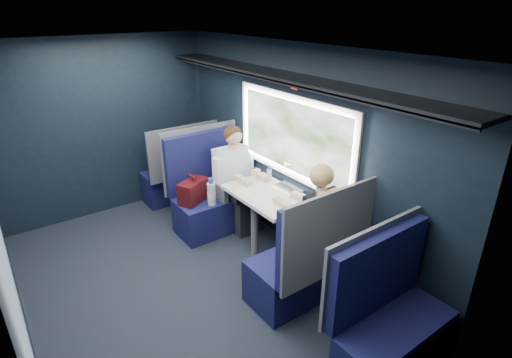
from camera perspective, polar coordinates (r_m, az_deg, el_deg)
ground at (r=4.30m, az=-10.12°, el=-14.65°), size 2.80×4.20×0.01m
room_shell at (r=3.59m, az=-11.47°, el=4.40°), size 3.00×4.40×2.40m
table at (r=4.38m, az=1.41°, el=-3.02°), size 0.62×1.00×0.74m
seat_bay_near at (r=5.04m, az=-6.42°, el=-2.39°), size 1.04×0.62×1.26m
seat_bay_far at (r=3.84m, az=7.20°, el=-11.86°), size 1.04×0.62×1.26m
seat_row_front at (r=5.82m, az=-10.81°, el=0.82°), size 1.04×0.51×1.16m
seat_row_back at (r=3.39m, az=18.34°, el=-18.85°), size 1.04×0.51×1.16m
man at (r=4.91m, az=-2.87°, el=0.75°), size 0.53×0.56×1.32m
woman at (r=3.92m, az=8.49°, el=-5.67°), size 0.53×0.56×1.32m
papers at (r=4.30m, az=2.75°, el=-2.43°), size 0.54×0.78×0.01m
laptop at (r=4.47m, az=5.18°, el=-0.44°), size 0.29×0.36×0.26m
bottle_small at (r=4.60m, az=1.89°, el=0.57°), size 0.06×0.06×0.19m
cup at (r=4.73m, az=0.17°, el=0.78°), size 0.08×0.08×0.10m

